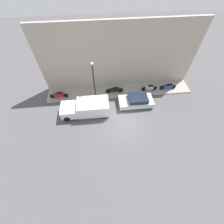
{
  "coord_description": "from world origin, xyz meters",
  "views": [
    {
      "loc": [
        -8.33,
        2.27,
        13.29
      ],
      "look_at": [
        1.36,
        1.29,
        0.6
      ],
      "focal_mm": 24.0,
      "sensor_mm": 36.0,
      "label": 1
    }
  ],
  "objects_px": {
    "motorcycle_blue": "(168,86)",
    "scooter_silver": "(149,88)",
    "parked_car": "(136,101)",
    "motorcycle_red": "(59,95)",
    "delivery_van": "(86,108)",
    "motorcycle_black": "(114,90)",
    "streetlamp": "(93,77)"
  },
  "relations": [
    {
      "from": "motorcycle_blue",
      "to": "parked_car",
      "type": "bearing_deg",
      "value": 114.33
    },
    {
      "from": "motorcycle_black",
      "to": "streetlamp",
      "type": "distance_m",
      "value": 3.58
    },
    {
      "from": "delivery_van",
      "to": "scooter_silver",
      "type": "bearing_deg",
      "value": -71.09
    },
    {
      "from": "delivery_van",
      "to": "streetlamp",
      "type": "relative_size",
      "value": 1.05
    },
    {
      "from": "parked_car",
      "to": "motorcycle_red",
      "type": "distance_m",
      "value": 9.06
    },
    {
      "from": "parked_car",
      "to": "scooter_silver",
      "type": "bearing_deg",
      "value": -46.12
    },
    {
      "from": "delivery_van",
      "to": "motorcycle_black",
      "type": "relative_size",
      "value": 2.41
    },
    {
      "from": "parked_car",
      "to": "streetlamp",
      "type": "xyz_separation_m",
      "value": [
        1.46,
        4.56,
        2.62
      ]
    },
    {
      "from": "motorcycle_blue",
      "to": "scooter_silver",
      "type": "height_order",
      "value": "scooter_silver"
    },
    {
      "from": "parked_car",
      "to": "scooter_silver",
      "type": "xyz_separation_m",
      "value": [
        1.94,
        -2.02,
        -0.02
      ]
    },
    {
      "from": "scooter_silver",
      "to": "delivery_van",
      "type": "bearing_deg",
      "value": 108.91
    },
    {
      "from": "parked_car",
      "to": "streetlamp",
      "type": "relative_size",
      "value": 0.8
    },
    {
      "from": "motorcycle_red",
      "to": "motorcycle_black",
      "type": "distance_m",
      "value": 6.62
    },
    {
      "from": "motorcycle_red",
      "to": "streetlamp",
      "type": "xyz_separation_m",
      "value": [
        -0.39,
        -4.31,
        2.65
      ]
    },
    {
      "from": "motorcycle_red",
      "to": "motorcycle_black",
      "type": "relative_size",
      "value": 1.0
    },
    {
      "from": "delivery_van",
      "to": "motorcycle_red",
      "type": "distance_m",
      "value": 4.12
    },
    {
      "from": "parked_car",
      "to": "motorcycle_red",
      "type": "relative_size",
      "value": 1.82
    },
    {
      "from": "streetlamp",
      "to": "scooter_silver",
      "type": "bearing_deg",
      "value": -85.79
    },
    {
      "from": "motorcycle_blue",
      "to": "scooter_silver",
      "type": "distance_m",
      "value": 2.4
    },
    {
      "from": "delivery_van",
      "to": "streetlamp",
      "type": "height_order",
      "value": "streetlamp"
    },
    {
      "from": "motorcycle_red",
      "to": "streetlamp",
      "type": "height_order",
      "value": "streetlamp"
    },
    {
      "from": "parked_car",
      "to": "motorcycle_red",
      "type": "xyz_separation_m",
      "value": [
        1.85,
        8.87,
        -0.04
      ]
    },
    {
      "from": "parked_car",
      "to": "delivery_van",
      "type": "distance_m",
      "value": 5.68
    },
    {
      "from": "motorcycle_blue",
      "to": "streetlamp",
      "type": "xyz_separation_m",
      "value": [
        -0.54,
        8.98,
        2.68
      ]
    },
    {
      "from": "motorcycle_red",
      "to": "streetlamp",
      "type": "bearing_deg",
      "value": -95.16
    },
    {
      "from": "delivery_van",
      "to": "motorcycle_red",
      "type": "relative_size",
      "value": 2.4
    },
    {
      "from": "parked_car",
      "to": "delivery_van",
      "type": "height_order",
      "value": "delivery_van"
    },
    {
      "from": "motorcycle_blue",
      "to": "motorcycle_red",
      "type": "distance_m",
      "value": 13.29
    },
    {
      "from": "delivery_van",
      "to": "scooter_silver",
      "type": "xyz_separation_m",
      "value": [
        2.62,
        -7.65,
        -0.28
      ]
    },
    {
      "from": "scooter_silver",
      "to": "motorcycle_red",
      "type": "bearing_deg",
      "value": 90.5
    },
    {
      "from": "delivery_van",
      "to": "motorcycle_red",
      "type": "height_order",
      "value": "delivery_van"
    },
    {
      "from": "parked_car",
      "to": "delivery_van",
      "type": "relative_size",
      "value": 0.76
    }
  ]
}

